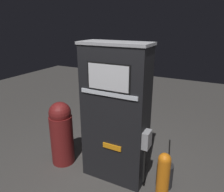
{
  "coord_description": "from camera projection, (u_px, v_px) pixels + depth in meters",
  "views": [
    {
      "loc": [
        1.31,
        -2.42,
        2.35
      ],
      "look_at": [
        0.0,
        0.1,
        1.38
      ],
      "focal_mm": 35.0,
      "sensor_mm": 36.0,
      "label": 1
    }
  ],
  "objects": [
    {
      "name": "ground_plane",
      "position": [
        109.0,
        182.0,
        3.36
      ],
      "size": [
        14.0,
        14.0,
        0.0
      ],
      "primitive_type": "plane",
      "color": "#423F3D"
    },
    {
      "name": "trash_bin",
      "position": [
        62.0,
        132.0,
        3.69
      ],
      "size": [
        0.39,
        0.39,
        1.11
      ],
      "color": "maroon",
      "rests_on": "ground_plane"
    },
    {
      "name": "squeegee_bucket",
      "position": [
        165.0,
        175.0,
        3.24
      ],
      "size": [
        0.24,
        0.24,
        0.82
      ],
      "color": "#262628",
      "rests_on": "ground_plane"
    },
    {
      "name": "gas_pump",
      "position": [
        115.0,
        115.0,
        3.19
      ],
      "size": [
        1.06,
        0.44,
        2.1
      ],
      "color": "black",
      "rests_on": "ground_plane"
    },
    {
      "name": "safety_bollard",
      "position": [
        163.0,
        183.0,
        2.68
      ],
      "size": [
        0.16,
        0.16,
        0.89
      ],
      "color": "orange",
      "rests_on": "ground_plane"
    }
  ]
}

